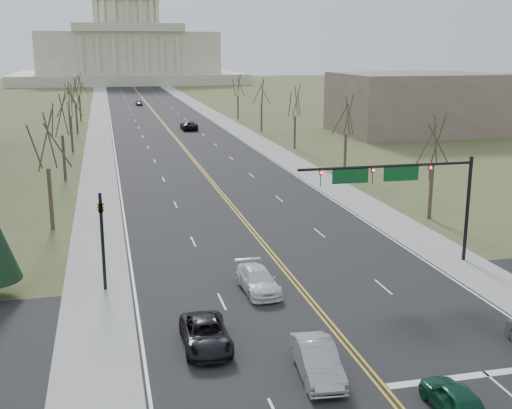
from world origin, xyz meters
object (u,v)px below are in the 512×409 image
signal_mast (400,181)px  car_nb_inner_lead (455,399)px  car_far_nb (189,125)px  car_sb_outer_lead (206,334)px  signal_left (102,230)px  car_sb_inner_lead (317,361)px  car_far_sb (139,103)px  car_sb_inner_second (258,280)px

signal_mast → car_nb_inner_lead: bearing=-108.0°
car_nb_inner_lead → car_far_nb: bearing=-89.2°
car_nb_inner_lead → car_sb_outer_lead: size_ratio=0.82×
signal_left → car_far_nb: (15.00, 75.31, -2.91)m
car_far_nb → car_nb_inner_lead: bearing=88.8°
car_sb_inner_lead → car_far_nb: bearing=91.2°
car_far_nb → signal_left: bearing=78.6°
car_sb_inner_lead → car_far_sb: (0.13, 139.36, -0.08)m
signal_mast → car_sb_inner_second: bearing=-166.7°
signal_mast → car_nb_inner_lead: 18.68m
signal_left → car_sb_inner_lead: bearing=-55.0°
car_nb_inner_lead → car_far_sb: car_far_sb is taller
car_sb_outer_lead → car_sb_inner_second: car_sb_inner_second is taller
car_far_nb → signal_mast: bearing=92.8°
car_sb_inner_second → car_far_nb: (6.11, 77.68, 0.11)m
car_nb_inner_lead → car_sb_inner_lead: (-4.34, 4.15, 0.10)m
signal_mast → car_far_nb: size_ratio=2.12×
signal_left → car_far_sb: bearing=85.8°
signal_mast → car_far_sb: size_ratio=3.03×
car_sb_inner_second → car_nb_inner_lead: bearing=-75.8°
signal_mast → car_far_nb: signal_mast is taller
car_far_nb → car_far_sb: (-5.81, 51.10, -0.11)m
car_nb_inner_lead → car_sb_outer_lead: 11.91m
car_sb_inner_second → signal_mast: bearing=10.5°
signal_mast → car_nb_inner_lead: signal_mast is taller
car_sb_outer_lead → car_sb_inner_second: bearing=58.4°
car_sb_inner_lead → car_sb_outer_lead: 5.90m
car_sb_inner_lead → car_sb_inner_second: bearing=96.0°
car_nb_inner_lead → car_sb_inner_lead: size_ratio=0.84×
car_sb_outer_lead → car_sb_inner_second: size_ratio=1.01×
car_sb_inner_lead → car_sb_inner_second: car_sb_inner_lead is taller
car_sb_outer_lead → car_far_nb: car_far_nb is taller
car_sb_outer_lead → car_far_nb: (10.29, 84.27, 0.13)m
car_far_sb → car_sb_outer_lead: bearing=-93.1°
car_sb_inner_lead → car_far_sb: car_sb_inner_lead is taller
car_sb_inner_lead → car_far_sb: bearing=95.0°
signal_mast → car_far_sb: bearing=94.4°
car_sb_inner_second → signal_left: bearing=162.3°
car_sb_inner_second → car_sb_outer_lead: bearing=-125.2°
signal_left → car_nb_inner_lead: 21.94m
car_sb_inner_lead → car_far_sb: 139.36m
car_nb_inner_lead → car_sb_outer_lead: same height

